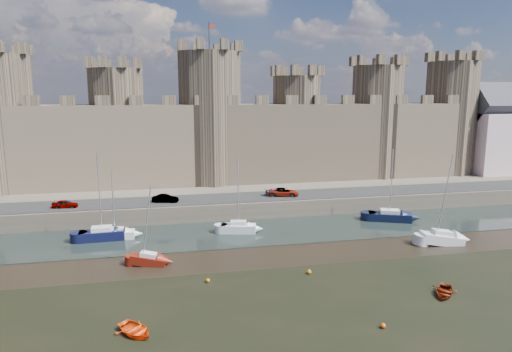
# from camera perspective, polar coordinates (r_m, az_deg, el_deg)

# --- Properties ---
(ground) EXTENTS (160.00, 160.00, 0.00)m
(ground) POSITION_cam_1_polar(r_m,az_deg,el_deg) (39.12, -0.12, -17.84)
(ground) COLOR black
(ground) RESTS_ON ground
(water_channel) EXTENTS (160.00, 12.00, 0.08)m
(water_channel) POSITION_cam_1_polar(r_m,az_deg,el_deg) (61.03, -4.81, -7.28)
(water_channel) COLOR black
(water_channel) RESTS_ON ground
(quay) EXTENTS (160.00, 60.00, 2.50)m
(quay) POSITION_cam_1_polar(r_m,az_deg,el_deg) (95.57, -7.57, -0.13)
(quay) COLOR #4C443A
(quay) RESTS_ON ground
(road) EXTENTS (160.00, 7.00, 0.10)m
(road) POSITION_cam_1_polar(r_m,az_deg,el_deg) (69.95, -5.89, -2.87)
(road) COLOR black
(road) RESTS_ON quay
(castle) EXTENTS (108.50, 11.00, 29.00)m
(castle) POSITION_cam_1_polar(r_m,az_deg,el_deg) (82.28, -7.51, 5.51)
(castle) COLOR #42382B
(castle) RESTS_ON quay
(car_0) EXTENTS (3.58, 1.69, 1.18)m
(car_0) POSITION_cam_1_polar(r_m,az_deg,el_deg) (69.55, -22.76, -3.26)
(car_0) COLOR gray
(car_0) RESTS_ON quay
(car_1) EXTENTS (4.01, 2.17, 1.25)m
(car_1) POSITION_cam_1_polar(r_m,az_deg,el_deg) (68.56, -11.27, -2.80)
(car_1) COLOR gray
(car_1) RESTS_ON quay
(car_2) EXTENTS (4.09, 1.71, 1.18)m
(car_2) POSITION_cam_1_polar(r_m,az_deg,el_deg) (71.91, 2.79, -2.02)
(car_2) COLOR gray
(car_2) RESTS_ON quay
(car_3) EXTENTS (5.16, 3.43, 1.32)m
(car_3) POSITION_cam_1_polar(r_m,az_deg,el_deg) (71.54, 3.47, -2.04)
(car_3) COLOR gray
(car_3) RESTS_ON quay
(sailboat_0) EXTENTS (4.87, 2.01, 9.01)m
(sailboat_0) POSITION_cam_1_polar(r_m,az_deg,el_deg) (61.50, -17.20, -6.91)
(sailboat_0) COLOR silver
(sailboat_0) RESTS_ON ground
(sailboat_1) EXTENTS (5.62, 2.36, 11.11)m
(sailboat_1) POSITION_cam_1_polar(r_m,az_deg,el_deg) (61.46, -18.69, -6.88)
(sailboat_1) COLOR black
(sailboat_1) RESTS_ON ground
(sailboat_2) EXTENTS (4.95, 2.89, 10.04)m
(sailboat_2) POSITION_cam_1_polar(r_m,az_deg,el_deg) (61.30, -2.22, -6.42)
(sailboat_2) COLOR silver
(sailboat_2) RESTS_ON ground
(sailboat_3) EXTENTS (6.45, 4.49, 10.54)m
(sailboat_3) POSITION_cam_1_polar(r_m,az_deg,el_deg) (69.58, 16.36, -4.80)
(sailboat_3) COLOR black
(sailboat_3) RESTS_ON ground
(sailboat_4) EXTENTS (4.07, 2.44, 8.91)m
(sailboat_4) POSITION_cam_1_polar(r_m,az_deg,el_deg) (51.74, -13.27, -10.06)
(sailboat_4) COLOR maroon
(sailboat_4) RESTS_ON ground
(sailboat_5) EXTENTS (5.41, 2.77, 11.14)m
(sailboat_5) POSITION_cam_1_polar(r_m,az_deg,el_deg) (61.44, 22.19, -7.18)
(sailboat_5) COLOR silver
(sailboat_5) RESTS_ON ground
(dinghy_0) EXTENTS (4.01, 4.16, 0.70)m
(dinghy_0) POSITION_cam_1_polar(r_m,az_deg,el_deg) (38.43, -14.86, -18.16)
(dinghy_0) COLOR #F24A0E
(dinghy_0) RESTS_ON ground
(dinghy_4) EXTENTS (3.73, 3.88, 0.65)m
(dinghy_4) POSITION_cam_1_polar(r_m,az_deg,el_deg) (46.80, 22.46, -13.30)
(dinghy_4) COLOR #65200B
(dinghy_4) RESTS_ON ground
(buoy_1) EXTENTS (0.42, 0.42, 0.42)m
(buoy_1) POSITION_cam_1_polar(r_m,az_deg,el_deg) (46.45, -6.04, -12.87)
(buoy_1) COLOR orange
(buoy_1) RESTS_ON ground
(buoy_2) EXTENTS (0.44, 0.44, 0.44)m
(buoy_2) POSITION_cam_1_polar(r_m,az_deg,el_deg) (39.51, 15.60, -17.58)
(buoy_2) COLOR #EE500A
(buoy_2) RESTS_ON ground
(buoy_3) EXTENTS (0.48, 0.48, 0.48)m
(buoy_3) POSITION_cam_1_polar(r_m,az_deg,el_deg) (48.49, 6.65, -11.81)
(buoy_3) COLOR orange
(buoy_3) RESTS_ON ground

